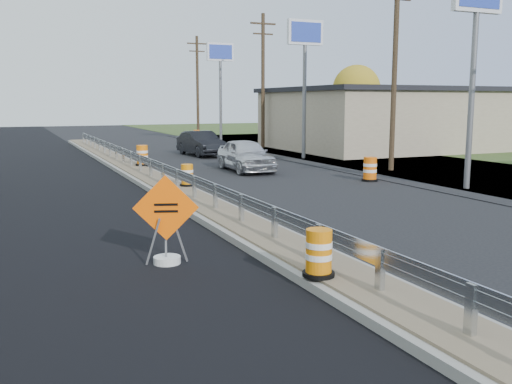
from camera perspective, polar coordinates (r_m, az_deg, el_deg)
name	(u,v)px	position (r m, az deg, el deg)	size (l,w,h in m)	color
ground	(241,229)	(14.87, -1.46, -3.77)	(140.00, 140.00, 0.00)	black
milled_overlay	(39,187)	(23.68, -20.86, 0.44)	(7.20, 120.00, 0.01)	black
median	(163,185)	(22.34, -9.27, 0.70)	(1.60, 55.00, 0.23)	gray
guardrail	(156,166)	(23.23, -9.93, 2.53)	(0.10, 46.15, 0.72)	silver
retail_building_near	(406,118)	(42.66, 14.77, 7.18)	(18.50, 12.50, 4.27)	tan
pylon_sign_south	(476,13)	(23.14, 21.19, 16.33)	(2.20, 0.30, 7.90)	slate
pylon_sign_mid	(305,45)	(33.64, 4.92, 14.40)	(2.20, 0.30, 7.90)	slate
pylon_sign_north	(220,61)	(46.39, -3.60, 12.91)	(2.20, 0.30, 7.90)	slate
utility_pole_smid	(395,67)	(28.18, 13.70, 12.09)	(1.90, 0.26, 9.40)	#473523
utility_pole_nmid	(263,78)	(41.13, 0.70, 11.28)	(1.90, 0.26, 9.40)	#473523
utility_pole_north	(198,84)	(55.13, -5.87, 10.65)	(1.90, 0.26, 9.40)	#473523
tree_far_yellow	(356,89)	(56.94, 10.01, 10.11)	(4.62, 4.62, 6.86)	#473523
caution_sign	(167,242)	(11.78, -8.93, -4.94)	(1.27, 0.56, 1.84)	white
barrel_median_near	(319,254)	(10.16, 6.29, -6.16)	(0.58, 0.58, 0.85)	black
barrel_median_mid	(187,175)	(21.09, -6.90, 1.65)	(0.55, 0.55, 0.80)	black
barrel_median_far	(142,156)	(28.24, -11.31, 3.57)	(0.67, 0.67, 0.99)	black
barrel_shoulder_near	(370,170)	(24.36, 11.33, 2.21)	(0.69, 0.69, 1.01)	black
barrel_shoulder_mid	(250,149)	(35.95, -0.65, 4.34)	(0.53, 0.53, 0.78)	black
barrel_shoulder_far	(197,136)	(48.16, -5.95, 5.59)	(0.67, 0.67, 0.98)	black
car_silver	(246,155)	(27.39, -1.03, 3.72)	(1.82, 4.53, 1.54)	silver
car_dark_mid	(201,143)	(35.45, -5.50, 4.85)	(1.60, 4.59, 1.51)	black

